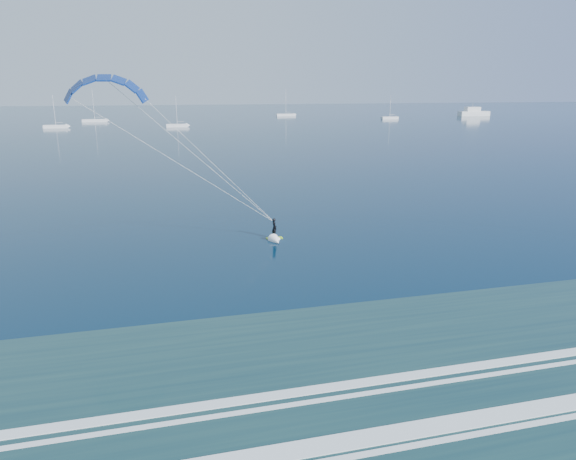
# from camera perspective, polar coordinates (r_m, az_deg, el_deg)

# --- Properties ---
(kitesurfer_rig) EXTENTS (19.81, 4.68, 16.50)m
(kitesurfer_rig) POSITION_cam_1_polar(r_m,az_deg,el_deg) (46.49, -10.41, 8.25)
(kitesurfer_rig) COLOR #9EE11A
(kitesurfer_rig) RESTS_ON ground
(motor_yacht) EXTENTS (16.64, 4.44, 6.66)m
(motor_yacht) POSITION_cam_1_polar(r_m,az_deg,el_deg) (291.79, 19.91, 12.18)
(motor_yacht) COLOR silver
(motor_yacht) RESTS_ON ground
(sailboat_0) EXTENTS (8.55, 2.40, 11.76)m
(sailboat_0) POSITION_cam_1_polar(r_m,az_deg,el_deg) (209.77, -24.38, 10.45)
(sailboat_0) COLOR silver
(sailboat_0) RESTS_ON ground
(sailboat_1) EXTENTS (10.43, 2.40, 13.82)m
(sailboat_1) POSITION_cam_1_polar(r_m,az_deg,el_deg) (241.81, -20.67, 11.33)
(sailboat_1) COLOR silver
(sailboat_1) RESTS_ON ground
(sailboat_2) EXTENTS (8.04, 2.40, 11.25)m
(sailboat_2) POSITION_cam_1_polar(r_m,az_deg,el_deg) (201.04, -12.21, 11.30)
(sailboat_2) COLOR silver
(sailboat_2) RESTS_ON ground
(sailboat_3) EXTENTS (10.07, 2.40, 13.51)m
(sailboat_3) POSITION_cam_1_polar(r_m,az_deg,el_deg) (275.17, -0.24, 12.70)
(sailboat_3) COLOR silver
(sailboat_3) RESTS_ON ground
(sailboat_4) EXTENTS (8.00, 2.40, 11.01)m
(sailboat_4) POSITION_cam_1_polar(r_m,az_deg,el_deg) (251.76, 11.23, 12.14)
(sailboat_4) COLOR silver
(sailboat_4) RESTS_ON ground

